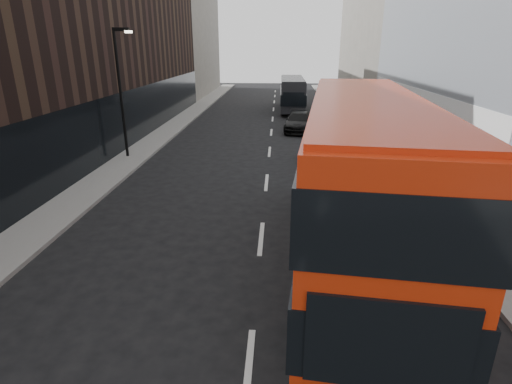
# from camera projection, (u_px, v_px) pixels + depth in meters

# --- Properties ---
(sidewalk_right) EXTENTS (3.00, 80.00, 0.15)m
(sidewalk_right) POSITION_uv_depth(u_px,v_px,m) (373.00, 135.00, 29.23)
(sidewalk_right) COLOR slate
(sidewalk_right) RESTS_ON ground
(sidewalk_left) EXTENTS (2.00, 80.00, 0.15)m
(sidewalk_left) POSITION_uv_depth(u_px,v_px,m) (165.00, 133.00, 30.04)
(sidewalk_left) COLOR slate
(sidewalk_left) RESTS_ON ground
(building_victorian) EXTENTS (6.50, 24.00, 21.00)m
(building_victorian) POSITION_uv_depth(u_px,v_px,m) (380.00, 13.00, 43.56)
(building_victorian) COLOR slate
(building_victorian) RESTS_ON ground
(building_left_mid) EXTENTS (5.00, 24.00, 14.00)m
(building_left_mid) POSITION_uv_depth(u_px,v_px,m) (133.00, 36.00, 32.53)
(building_left_mid) COLOR black
(building_left_mid) RESTS_ON ground
(building_left_far) EXTENTS (5.00, 20.00, 13.00)m
(building_left_far) POSITION_uv_depth(u_px,v_px,m) (190.00, 44.00, 53.34)
(building_left_far) COLOR slate
(building_left_far) RESTS_ON ground
(street_lamp) EXTENTS (1.06, 0.22, 7.00)m
(street_lamp) POSITION_uv_depth(u_px,v_px,m) (121.00, 85.00, 22.07)
(street_lamp) COLOR black
(street_lamp) RESTS_ON sidewalk_left
(red_bus) EXTENTS (4.29, 12.57, 4.99)m
(red_bus) POSITION_uv_depth(u_px,v_px,m) (360.00, 176.00, 11.24)
(red_bus) COLOR #B4260B
(red_bus) RESTS_ON ground
(grey_bus) EXTENTS (2.40, 10.04, 3.24)m
(grey_bus) POSITION_uv_depth(u_px,v_px,m) (292.00, 93.00, 40.57)
(grey_bus) COLOR black
(grey_bus) RESTS_ON ground
(car_a) EXTENTS (1.99, 4.15, 1.37)m
(car_a) POSITION_uv_depth(u_px,v_px,m) (336.00, 183.00, 17.06)
(car_a) COLOR black
(car_a) RESTS_ON ground
(car_b) EXTENTS (1.49, 4.21, 1.38)m
(car_b) POSITION_uv_depth(u_px,v_px,m) (324.00, 149.00, 22.86)
(car_b) COLOR #9C9EA4
(car_b) RESTS_ON ground
(car_c) EXTENTS (2.54, 5.13, 1.43)m
(car_c) POSITION_uv_depth(u_px,v_px,m) (299.00, 122.00, 30.96)
(car_c) COLOR black
(car_c) RESTS_ON ground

